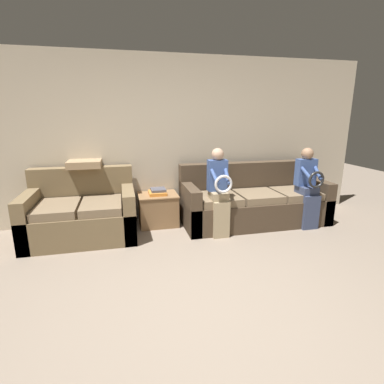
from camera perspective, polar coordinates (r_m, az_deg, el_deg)
name	(u,v)px	position (r m, az deg, el deg)	size (l,w,h in m)	color
ground_plane	(213,326)	(2.68, 4.10, -24.09)	(14.00, 14.00, 0.00)	gray
wall_back	(163,140)	(4.78, -5.56, 9.78)	(6.72, 0.06, 2.55)	beige
couch_main	(253,202)	(4.83, 11.57, -1.90)	(2.25, 0.88, 0.92)	#473828
couch_side	(82,214)	(4.45, -20.20, -3.98)	(1.44, 0.98, 0.93)	brown
child_left_seated	(219,188)	(4.16, 5.15, 0.70)	(0.27, 0.37, 1.22)	tan
child_right_seated	(308,184)	(4.78, 21.23, 1.36)	(0.30, 0.38, 1.19)	#384260
side_shelf	(158,209)	(4.67, -6.45, -3.21)	(0.59, 0.51, 0.49)	olive
book_stack	(158,192)	(4.59, -6.55, 0.05)	(0.26, 0.29, 0.09)	orange
throw_pillow	(85,163)	(4.63, -19.74, 5.14)	(0.46, 0.46, 0.10)	#A38460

